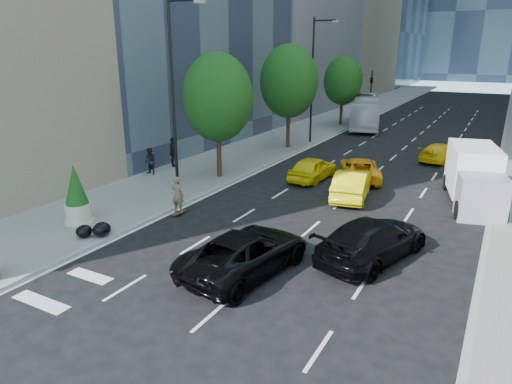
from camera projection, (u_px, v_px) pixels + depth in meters
The scene contains 21 objects.
ground at pixel (248, 258), 17.66m from camera, with size 160.00×160.00×0.00m, color black.
sidewalk_left at pixel (317, 127), 46.84m from camera, with size 6.00×120.00×0.15m, color slate.
lamp_near at pixel (175, 90), 22.16m from camera, with size 2.13×0.22×10.00m.
lamp_far at pixel (314, 73), 37.20m from camera, with size 2.13×0.22×10.00m.
tree_near at pixel (218, 98), 27.00m from camera, with size 4.20×4.20×7.46m.
tree_mid at pixel (289, 81), 35.24m from camera, with size 4.50×4.50×7.99m.
tree_far at pixel (343, 81), 46.31m from camera, with size 3.90×3.90×6.92m.
traffic_signal at pixel (372, 80), 52.74m from camera, with size 2.48×0.53×5.20m.
skateboarder at pixel (178, 197), 21.98m from camera, with size 0.66×0.43×1.81m, color brown.
black_sedan_lincoln at pixel (246, 252), 16.36m from camera, with size 2.55×5.53×1.54m, color black.
black_sedan_mercedes at pixel (373, 239), 17.37m from camera, with size 2.26×5.55×1.61m, color black.
taxi_a at pixel (313, 168), 27.97m from camera, with size 1.71×4.25×1.45m, color yellow.
taxi_b at pixel (352, 184), 24.53m from camera, with size 1.64×4.72×1.55m, color yellow.
taxi_c at pixel (360, 169), 28.08m from camera, with size 2.25×4.87×1.35m, color #FFA90D.
taxi_d at pixel (441, 152), 32.65m from camera, with size 1.80×4.43×1.28m, color yellow.
city_bus at pixel (366, 112), 46.77m from camera, with size 2.64×11.29×3.15m, color silver.
box_truck at pixel (474, 176), 23.41m from camera, with size 3.50×6.40×2.90m.
pedestrian_a at pixel (150, 161), 28.56m from camera, with size 0.82×0.64×1.69m, color black.
pedestrian_b at pixel (173, 152), 30.41m from camera, with size 1.16×0.48×1.97m, color black.
planter_shrub at pixel (76, 195), 20.49m from camera, with size 1.13×1.13×2.71m.
garbage_bags at pixel (95, 230), 19.22m from camera, with size 1.24×1.20×0.61m.
Camera 1 is at (8.04, -13.92, 7.75)m, focal length 32.00 mm.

